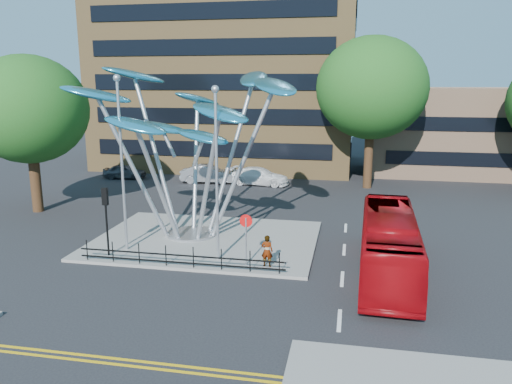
% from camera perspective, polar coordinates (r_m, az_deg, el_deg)
% --- Properties ---
extents(ground, '(120.00, 120.00, 0.00)m').
position_cam_1_polar(ground, '(22.11, -7.70, -10.54)').
color(ground, black).
rests_on(ground, ground).
extents(traffic_island, '(12.00, 9.00, 0.15)m').
position_cam_1_polar(traffic_island, '(27.72, -5.70, -5.45)').
color(traffic_island, slate).
rests_on(traffic_island, ground).
extents(double_yellow_near, '(40.00, 0.12, 0.01)m').
position_cam_1_polar(double_yellow_near, '(17.16, -14.42, -18.10)').
color(double_yellow_near, gold).
rests_on(double_yellow_near, ground).
extents(double_yellow_far, '(40.00, 0.12, 0.01)m').
position_cam_1_polar(double_yellow_far, '(16.93, -14.87, -18.59)').
color(double_yellow_far, gold).
rests_on(double_yellow_far, ground).
extents(brick_tower, '(25.00, 15.00, 30.00)m').
position_cam_1_polar(brick_tower, '(53.13, -3.05, 19.51)').
color(brick_tower, olive).
rests_on(brick_tower, ground).
extents(low_building_near, '(15.00, 8.00, 8.00)m').
position_cam_1_polar(low_building_near, '(50.28, 21.78, 6.45)').
color(low_building_near, tan).
rests_on(low_building_near, ground).
extents(tree_right, '(8.80, 8.80, 12.11)m').
position_cam_1_polar(tree_right, '(41.22, 13.10, 11.48)').
color(tree_right, black).
rests_on(tree_right, ground).
extents(tree_left, '(7.60, 7.60, 10.32)m').
position_cam_1_polar(tree_left, '(35.85, -24.56, 8.55)').
color(tree_left, black).
rests_on(tree_left, ground).
extents(leaf_sculpture, '(12.72, 9.54, 9.51)m').
position_cam_1_polar(leaf_sculpture, '(27.39, -7.77, 8.80)').
color(leaf_sculpture, '#9EA0A5').
rests_on(leaf_sculpture, traffic_island).
extents(street_lamp_left, '(0.36, 0.36, 8.80)m').
position_cam_1_polar(street_lamp_left, '(25.53, -15.17, 4.78)').
color(street_lamp_left, '#9EA0A5').
rests_on(street_lamp_left, traffic_island).
extents(street_lamp_right, '(0.36, 0.36, 8.30)m').
position_cam_1_polar(street_lamp_right, '(23.33, -4.55, 3.82)').
color(street_lamp_right, '#9EA0A5').
rests_on(street_lamp_right, traffic_island).
extents(traffic_light_island, '(0.28, 0.18, 3.42)m').
position_cam_1_polar(traffic_light_island, '(25.39, -16.81, -1.68)').
color(traffic_light_island, black).
rests_on(traffic_light_island, traffic_island).
extents(no_entry_sign_island, '(0.60, 0.10, 2.45)m').
position_cam_1_polar(no_entry_sign_island, '(23.26, -1.15, -4.47)').
color(no_entry_sign_island, '#9EA0A5').
rests_on(no_entry_sign_island, traffic_island).
extents(pedestrian_railing_front, '(10.00, 0.06, 1.00)m').
position_cam_1_polar(pedestrian_railing_front, '(23.71, -8.73, -7.50)').
color(pedestrian_railing_front, black).
rests_on(pedestrian_railing_front, traffic_island).
extents(red_bus, '(2.71, 10.23, 2.83)m').
position_cam_1_polar(red_bus, '(23.46, 14.93, -5.79)').
color(red_bus, '#93060C').
rests_on(red_bus, ground).
extents(pedestrian, '(0.58, 0.41, 1.52)m').
position_cam_1_polar(pedestrian, '(23.34, 1.27, -6.75)').
color(pedestrian, gray).
rests_on(pedestrian, traffic_island).
extents(parked_car_left, '(3.91, 1.94, 1.28)m').
position_cam_1_polar(parked_car_left, '(46.33, -14.78, 2.28)').
color(parked_car_left, '#3F4046').
rests_on(parked_car_left, ground).
extents(parked_car_mid, '(4.82, 2.09, 1.54)m').
position_cam_1_polar(parked_car_mid, '(43.12, -5.49, 2.06)').
color(parked_car_mid, '#9A9CA1').
rests_on(parked_car_mid, ground).
extents(parked_car_right, '(5.20, 2.58, 1.45)m').
position_cam_1_polar(parked_car_right, '(42.14, 0.41, 1.81)').
color(parked_car_right, white).
rests_on(parked_car_right, ground).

